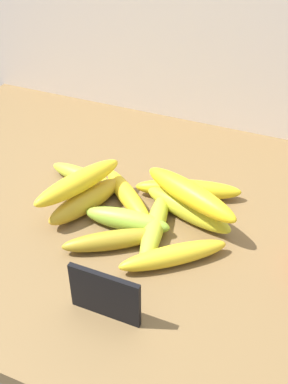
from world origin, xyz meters
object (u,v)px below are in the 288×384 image
Objects in this scene: banana_0 at (86,201)px; banana_9 at (190,194)px; banana_1 at (127,220)px; banana_10 at (78,182)px; banana_8 at (188,189)px; banana_2 at (128,196)px; banana_5 at (85,178)px; banana_7 at (174,255)px; banana_3 at (113,240)px; banana_4 at (187,209)px; chalkboard_sign at (105,296)px; banana_6 at (155,226)px.

banana_0 is 19.75cm from banana_9.
banana_1 is 0.82× the size of banana_10.
banana_1 is 14.83cm from banana_8.
banana_2 and banana_5 have the same top height.
banana_10 is (-7.56, -5.02, 4.54)cm from banana_2.
banana_7 is at bearing -40.28° from banana_2.
banana_10 is (-10.24, 7.09, 4.60)cm from banana_3.
banana_9 reaches higher than banana_4.
banana_2 is at bearing -12.53° from banana_5.
banana_6 is at bearing 90.15° from chalkboard_sign.
banana_9 is at bearing -53.32° from banana_4.
banana_9 and banana_10 have the same top height.
banana_10 is at bearing -169.59° from banana_0.
chalkboard_sign is at bearing -55.93° from banana_5.
banana_10 is at bearing -166.38° from banana_9.
banana_2 is 1.11× the size of banana_3.
banana_0 is 1.03× the size of banana_5.
banana_10 is at bearing -146.41° from banana_2.
banana_8 is (16.43, 11.23, -0.23)cm from banana_0.
banana_1 is at bearing -171.90° from banana_6.
banana_5 is 0.82× the size of banana_6.
chalkboard_sign is at bearing -67.69° from banana_3.
banana_7 is (10.67, -4.88, -0.21)cm from banana_1.
banana_2 is at bearing 107.72° from chalkboard_sign.
chalkboard_sign is 0.70× the size of banana_1.
banana_1 is 12.17cm from banana_9.
banana_6 is (7.99, -5.87, -0.04)cm from banana_2.
banana_8 is at bearing 68.51° from banana_3.
banana_2 is 1.13× the size of banana_5.
banana_6 is at bearing -3.12° from banana_10.
banana_4 is at bearing 126.68° from banana_9.
banana_6 is at bearing -23.88° from banana_5.
chalkboard_sign is 19.42cm from banana_6.
banana_2 is 0.93× the size of banana_9.
banana_8 is (-1.88, 6.01, -0.11)cm from banana_4.
banana_4 reaches higher than banana_8.
banana_3 is 1.02× the size of banana_5.
chalkboard_sign is 25.60cm from banana_10.
banana_2 is at bearing 33.59° from banana_10.
banana_4 is 1.00× the size of banana_7.
banana_8 reaches higher than banana_6.
banana_7 is (24.11, -13.82, 0.05)cm from banana_5.
banana_4 is at bearing 1.97° from banana_2.
banana_5 is at bearing 173.63° from banana_9.
banana_10 reaches higher than banana_6.
banana_4 is 20.60cm from banana_10.
banana_5 is (-4.11, 7.17, -0.46)cm from banana_0.
banana_1 is 5.52cm from banana_3.
banana_8 is at bearing 11.20° from banana_5.
chalkboard_sign is 0.54× the size of banana_9.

